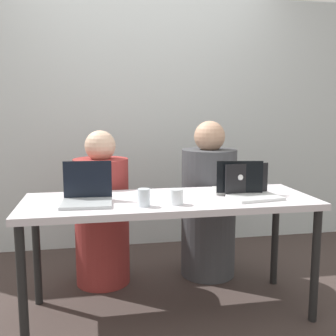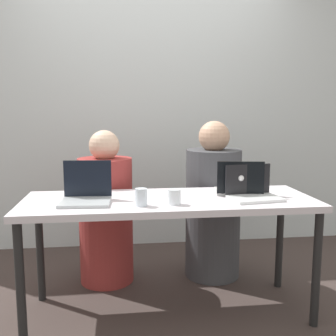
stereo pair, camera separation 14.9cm
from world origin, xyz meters
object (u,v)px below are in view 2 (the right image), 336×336
Objects in this scene: laptop_front_left at (86,193)px; laptop_back_right at (239,187)px; water_glass_left at (141,198)px; water_glass_center at (174,198)px; person_on_left at (106,215)px; laptop_front_right at (253,191)px; person_on_right at (213,208)px.

laptop_back_right is (0.96, 0.11, -0.00)m from laptop_front_left.
water_glass_center is at bearing 3.57° from water_glass_left.
person_on_left is 3.49× the size of laptop_back_right.
laptop_front_left reaches higher than laptop_front_right.
water_glass_left is at bearing 110.28° from person_on_left.
laptop_back_right is at bearing 9.60° from laptop_front_left.
person_on_left reaches higher than laptop_front_left.
water_glass_left is at bearing -176.43° from water_glass_center.
laptop_front_right is 3.73× the size of water_glass_center.
laptop_front_left is (-0.91, -0.57, 0.26)m from person_on_right.
person_on_left is 0.65m from laptop_front_left.
laptop_front_left reaches higher than laptop_back_right.
person_on_left is 3.47× the size of laptop_front_right.
laptop_front_right is 1.01× the size of laptop_back_right.
laptop_front_left is 3.40× the size of water_glass_center.
person_on_left is at bearing 138.16° from laptop_front_right.
laptop_front_left is at bearing 15.65° from laptop_back_right.
person_on_right reaches higher than water_glass_center.
laptop_back_right is 0.69m from water_glass_left.
water_glass_center is 0.88× the size of water_glass_left.
laptop_front_left is 0.34m from water_glass_left.
water_glass_left is (-0.19, -0.01, 0.01)m from water_glass_center.
laptop_front_left is at bearing 166.20° from water_glass_center.
person_on_right reaches higher than laptop_back_right.
water_glass_center is (-0.50, -0.09, -0.01)m from laptop_front_right.
person_on_left is 0.86m from water_glass_center.
water_glass_left is (-0.69, -0.10, -0.00)m from laptop_front_right.
laptop_front_left is (-0.09, -0.57, 0.29)m from person_on_left.
water_glass_center is at bearing 36.23° from laptop_back_right.
laptop_front_right is at bearing 116.11° from laptop_back_right.
person_on_right is at bearing 60.06° from water_glass_center.
water_glass_center is 0.19m from water_glass_left.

